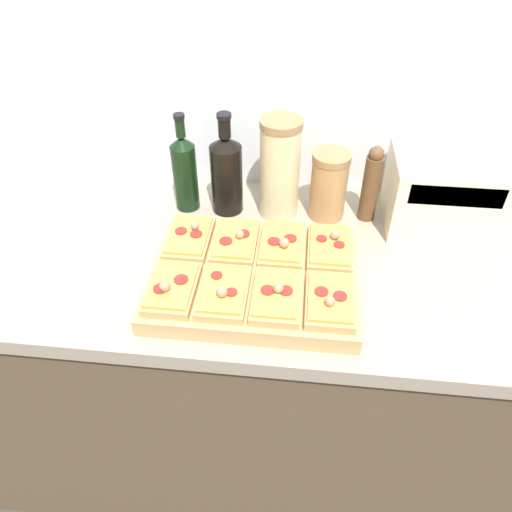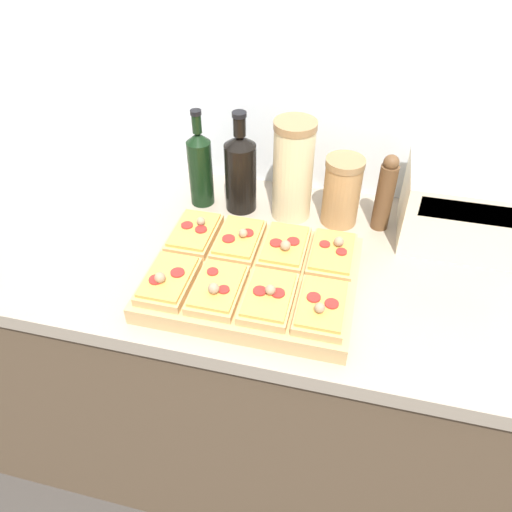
{
  "view_description": "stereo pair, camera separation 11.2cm",
  "coord_description": "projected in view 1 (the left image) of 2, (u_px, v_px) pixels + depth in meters",
  "views": [
    {
      "loc": [
        0.13,
        -0.61,
        1.71
      ],
      "look_at": [
        0.04,
        0.24,
        0.98
      ],
      "focal_mm": 35.0,
      "sensor_mm": 36.0,
      "label": 1
    },
    {
      "loc": [
        0.24,
        -0.59,
        1.71
      ],
      "look_at": [
        0.04,
        0.24,
        0.98
      ],
      "focal_mm": 35.0,
      "sensor_mm": 36.0,
      "label": 2
    }
  ],
  "objects": [
    {
      "name": "wall_back",
      "position": [
        260.0,
        63.0,
        1.28
      ],
      "size": [
        6.0,
        0.06,
        2.5
      ],
      "color": "silver",
      "rests_on": "ground_plane"
    },
    {
      "name": "kitchen_counter",
      "position": [
        247.0,
        366.0,
        1.52
      ],
      "size": [
        2.63,
        0.67,
        0.91
      ],
      "color": "brown",
      "rests_on": "ground_plane"
    },
    {
      "name": "cutting_board",
      "position": [
        255.0,
        278.0,
        1.12
      ],
      "size": [
        0.46,
        0.36,
        0.04
      ],
      "primitive_type": "cube",
      "color": "tan",
      "rests_on": "kitchen_counter"
    },
    {
      "name": "pizza_slice_back_left",
      "position": [
        189.0,
        238.0,
        1.18
      ],
      "size": [
        0.1,
        0.16,
        0.05
      ],
      "color": "tan",
      "rests_on": "cutting_board"
    },
    {
      "name": "pizza_slice_back_midleft",
      "position": [
        235.0,
        241.0,
        1.17
      ],
      "size": [
        0.1,
        0.16,
        0.05
      ],
      "color": "tan",
      "rests_on": "cutting_board"
    },
    {
      "name": "pizza_slice_back_midright",
      "position": [
        282.0,
        245.0,
        1.16
      ],
      "size": [
        0.1,
        0.16,
        0.05
      ],
      "color": "tan",
      "rests_on": "cutting_board"
    },
    {
      "name": "pizza_slice_back_right",
      "position": [
        330.0,
        248.0,
        1.15
      ],
      "size": [
        0.1,
        0.16,
        0.05
      ],
      "color": "tan",
      "rests_on": "cutting_board"
    },
    {
      "name": "pizza_slice_front_left",
      "position": [
        172.0,
        288.0,
        1.05
      ],
      "size": [
        0.1,
        0.16,
        0.05
      ],
      "color": "tan",
      "rests_on": "cutting_board"
    },
    {
      "name": "pizza_slice_front_midleft",
      "position": [
        224.0,
        292.0,
        1.04
      ],
      "size": [
        0.1,
        0.16,
        0.05
      ],
      "color": "tan",
      "rests_on": "cutting_board"
    },
    {
      "name": "pizza_slice_front_midright",
      "position": [
        277.0,
        296.0,
        1.03
      ],
      "size": [
        0.1,
        0.16,
        0.05
      ],
      "color": "tan",
      "rests_on": "cutting_board"
    },
    {
      "name": "pizza_slice_front_right",
      "position": [
        330.0,
        300.0,
        1.02
      ],
      "size": [
        0.1,
        0.16,
        0.05
      ],
      "color": "tan",
      "rests_on": "cutting_board"
    },
    {
      "name": "olive_oil_bottle",
      "position": [
        185.0,
        171.0,
        1.3
      ],
      "size": [
        0.06,
        0.06,
        0.27
      ],
      "color": "black",
      "rests_on": "kitchen_counter"
    },
    {
      "name": "wine_bottle",
      "position": [
        226.0,
        173.0,
        1.29
      ],
      "size": [
        0.08,
        0.08,
        0.28
      ],
      "color": "black",
      "rests_on": "kitchen_counter"
    },
    {
      "name": "grain_jar_tall",
      "position": [
        280.0,
        169.0,
        1.27
      ],
      "size": [
        0.11,
        0.11,
        0.27
      ],
      "color": "beige",
      "rests_on": "kitchen_counter"
    },
    {
      "name": "grain_jar_short",
      "position": [
        329.0,
        185.0,
        1.28
      ],
      "size": [
        0.1,
        0.1,
        0.18
      ],
      "color": "#AD7F4C",
      "rests_on": "kitchen_counter"
    },
    {
      "name": "pepper_mill",
      "position": [
        371.0,
        184.0,
        1.27
      ],
      "size": [
        0.04,
        0.04,
        0.21
      ],
      "color": "brown",
      "rests_on": "kitchen_counter"
    },
    {
      "name": "toaster_oven",
      "position": [
        443.0,
        192.0,
        1.26
      ],
      "size": [
        0.29,
        0.21,
        0.19
      ],
      "color": "beige",
      "rests_on": "kitchen_counter"
    }
  ]
}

